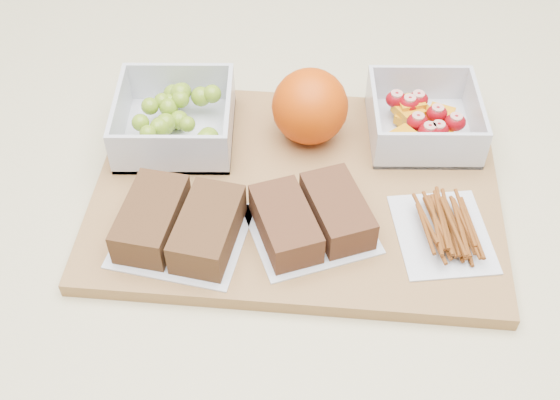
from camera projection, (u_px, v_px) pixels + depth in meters
The scene contains 7 objects.
cutting_board at pixel (297, 190), 0.74m from camera, with size 0.42×0.30×0.02m, color #9A6F3F.
grape_container at pixel (177, 119), 0.77m from camera, with size 0.13×0.13×0.05m.
fruit_container at pixel (423, 120), 0.77m from camera, with size 0.12×0.12×0.05m.
orange at pixel (310, 106), 0.76m from camera, with size 0.08×0.08×0.08m, color #D04404.
sandwich_bag_left at pixel (180, 224), 0.67m from camera, with size 0.14×0.13×0.04m.
sandwich_bag_center at pixel (311, 218), 0.68m from camera, with size 0.14×0.13×0.04m.
pretzel_bag at pixel (444, 227), 0.68m from camera, with size 0.10×0.12×0.02m.
Camera 1 is at (-0.01, -0.48, 1.45)m, focal length 45.00 mm.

